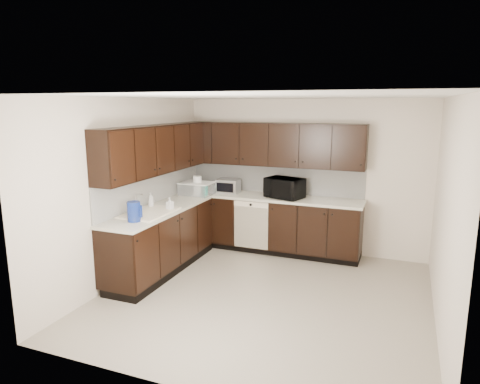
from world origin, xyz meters
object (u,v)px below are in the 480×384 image
at_px(sink, 149,218).
at_px(microwave, 284,188).
at_px(storage_bin, 197,189).
at_px(toaster_oven, 228,186).
at_px(blue_pitcher, 134,212).

xyz_separation_m(sink, microwave, (1.46, 1.66, 0.22)).
height_order(sink, storage_bin, sink).
relative_size(toaster_oven, storage_bin, 0.72).
relative_size(sink, storage_bin, 1.60).
xyz_separation_m(sink, storage_bin, (0.04, 1.36, 0.16)).
bearing_deg(microwave, storage_bin, -151.43).
distance_m(microwave, blue_pitcher, 2.50).
height_order(microwave, storage_bin, microwave).
height_order(toaster_oven, storage_bin, toaster_oven).
relative_size(microwave, storage_bin, 1.13).
bearing_deg(storage_bin, sink, -91.63).
bearing_deg(sink, storage_bin, 88.37).
bearing_deg(toaster_oven, sink, -106.58).
distance_m(sink, microwave, 2.22).
xyz_separation_m(microwave, blue_pitcher, (-1.41, -2.07, -0.03)).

